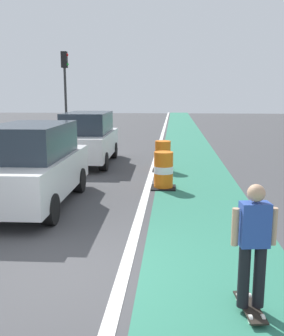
{
  "coord_description": "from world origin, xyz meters",
  "views": [
    {
      "loc": [
        1.64,
        -5.64,
        2.77
      ],
      "look_at": [
        0.94,
        3.07,
        1.1
      ],
      "focal_mm": 41.82,
      "sensor_mm": 36.0,
      "label": 1
    }
  ],
  "objects_px": {
    "parked_suv_nearest": "(33,165)",
    "pedestrian_waiting": "(28,143)",
    "parked_suv_second": "(88,138)",
    "pedestrian_crossing": "(62,128)",
    "skateboarder_on_lane": "(253,245)",
    "traffic_light_corner": "(65,80)",
    "traffic_barrel_front": "(163,171)",
    "traffic_barrel_mid": "(163,156)"
  },
  "relations": [
    {
      "from": "parked_suv_nearest",
      "to": "pedestrian_waiting",
      "type": "relative_size",
      "value": 2.88
    },
    {
      "from": "parked_suv_second",
      "to": "pedestrian_crossing",
      "type": "bearing_deg",
      "value": 114.6
    },
    {
      "from": "parked_suv_second",
      "to": "pedestrian_waiting",
      "type": "height_order",
      "value": "parked_suv_second"
    },
    {
      "from": "skateboarder_on_lane",
      "to": "traffic_light_corner",
      "type": "relative_size",
      "value": 0.33
    },
    {
      "from": "pedestrian_waiting",
      "to": "parked_suv_second",
      "type": "bearing_deg",
      "value": 7.0
    },
    {
      "from": "parked_suv_nearest",
      "to": "traffic_barrel_front",
      "type": "xyz_separation_m",
      "value": [
        3.18,
        2.06,
        -0.5
      ]
    },
    {
      "from": "pedestrian_crossing",
      "to": "pedestrian_waiting",
      "type": "xyz_separation_m",
      "value": [
        0.56,
        -6.62,
        0.0
      ]
    },
    {
      "from": "parked_suv_nearest",
      "to": "traffic_light_corner",
      "type": "height_order",
      "value": "traffic_light_corner"
    },
    {
      "from": "skateboarder_on_lane",
      "to": "traffic_barrel_mid",
      "type": "height_order",
      "value": "skateboarder_on_lane"
    },
    {
      "from": "traffic_light_corner",
      "to": "pedestrian_waiting",
      "type": "relative_size",
      "value": 3.17
    },
    {
      "from": "parked_suv_second",
      "to": "traffic_barrel_front",
      "type": "bearing_deg",
      "value": -51.47
    },
    {
      "from": "pedestrian_waiting",
      "to": "traffic_barrel_front",
      "type": "bearing_deg",
      "value": -33.48
    },
    {
      "from": "parked_suv_second",
      "to": "traffic_light_corner",
      "type": "distance_m",
      "value": 8.26
    },
    {
      "from": "skateboarder_on_lane",
      "to": "parked_suv_second",
      "type": "relative_size",
      "value": 0.36
    },
    {
      "from": "skateboarder_on_lane",
      "to": "traffic_barrel_mid",
      "type": "distance_m",
      "value": 9.37
    },
    {
      "from": "parked_suv_second",
      "to": "traffic_barrel_front",
      "type": "height_order",
      "value": "parked_suv_second"
    },
    {
      "from": "parked_suv_nearest",
      "to": "parked_suv_second",
      "type": "relative_size",
      "value": 1.0
    },
    {
      "from": "parked_suv_nearest",
      "to": "traffic_barrel_mid",
      "type": "xyz_separation_m",
      "value": [
        3.09,
        4.72,
        -0.5
      ]
    },
    {
      "from": "traffic_barrel_front",
      "to": "traffic_barrel_mid",
      "type": "height_order",
      "value": "same"
    },
    {
      "from": "skateboarder_on_lane",
      "to": "traffic_barrel_mid",
      "type": "relative_size",
      "value": 1.55
    },
    {
      "from": "parked_suv_second",
      "to": "parked_suv_nearest",
      "type": "bearing_deg",
      "value": -90.92
    },
    {
      "from": "parked_suv_second",
      "to": "traffic_barrel_mid",
      "type": "bearing_deg",
      "value": -22.06
    },
    {
      "from": "traffic_barrel_front",
      "to": "pedestrian_waiting",
      "type": "distance_m",
      "value": 6.52
    },
    {
      "from": "parked_suv_second",
      "to": "traffic_barrel_mid",
      "type": "xyz_separation_m",
      "value": [
        2.99,
        -1.21,
        -0.5
      ]
    },
    {
      "from": "parked_suv_second",
      "to": "skateboarder_on_lane",
      "type": "bearing_deg",
      "value": -67.31
    },
    {
      "from": "pedestrian_waiting",
      "to": "traffic_barrel_mid",
      "type": "bearing_deg",
      "value": -9.85
    },
    {
      "from": "parked_suv_second",
      "to": "pedestrian_waiting",
      "type": "distance_m",
      "value": 2.36
    },
    {
      "from": "skateboarder_on_lane",
      "to": "pedestrian_waiting",
      "type": "height_order",
      "value": "skateboarder_on_lane"
    },
    {
      "from": "parked_suv_second",
      "to": "traffic_barrel_front",
      "type": "xyz_separation_m",
      "value": [
        3.09,
        -3.88,
        -0.5
      ]
    },
    {
      "from": "skateboarder_on_lane",
      "to": "traffic_barrel_front",
      "type": "xyz_separation_m",
      "value": [
        -1.29,
        6.59,
        -0.38
      ]
    },
    {
      "from": "skateboarder_on_lane",
      "to": "pedestrian_crossing",
      "type": "height_order",
      "value": "skateboarder_on_lane"
    },
    {
      "from": "parked_suv_nearest",
      "to": "traffic_light_corner",
      "type": "bearing_deg",
      "value": 101.83
    },
    {
      "from": "traffic_barrel_mid",
      "to": "parked_suv_second",
      "type": "bearing_deg",
      "value": 157.94
    },
    {
      "from": "parked_suv_nearest",
      "to": "pedestrian_waiting",
      "type": "distance_m",
      "value": 6.08
    },
    {
      "from": "parked_suv_second",
      "to": "traffic_light_corner",
      "type": "relative_size",
      "value": 0.91
    },
    {
      "from": "skateboarder_on_lane",
      "to": "pedestrian_waiting",
      "type": "xyz_separation_m",
      "value": [
        -6.72,
        10.18,
        -0.05
      ]
    },
    {
      "from": "traffic_barrel_front",
      "to": "pedestrian_crossing",
      "type": "bearing_deg",
      "value": 120.39
    },
    {
      "from": "parked_suv_second",
      "to": "traffic_barrel_front",
      "type": "relative_size",
      "value": 4.26
    },
    {
      "from": "traffic_light_corner",
      "to": "pedestrian_crossing",
      "type": "distance_m",
      "value": 2.82
    },
    {
      "from": "parked_suv_second",
      "to": "pedestrian_crossing",
      "type": "height_order",
      "value": "parked_suv_second"
    },
    {
      "from": "parked_suv_second",
      "to": "traffic_light_corner",
      "type": "height_order",
      "value": "traffic_light_corner"
    },
    {
      "from": "skateboarder_on_lane",
      "to": "traffic_barrel_mid",
      "type": "xyz_separation_m",
      "value": [
        -1.39,
        9.26,
        -0.38
      ]
    }
  ]
}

